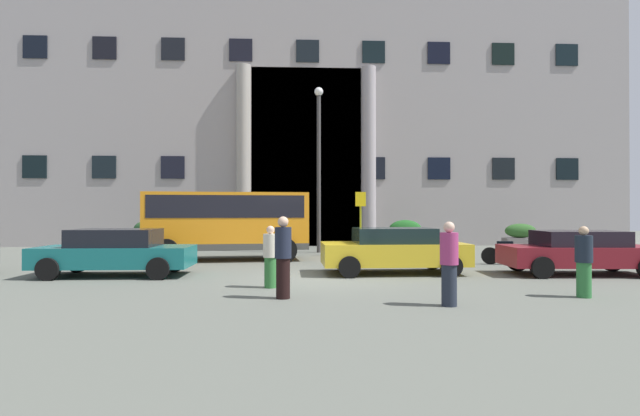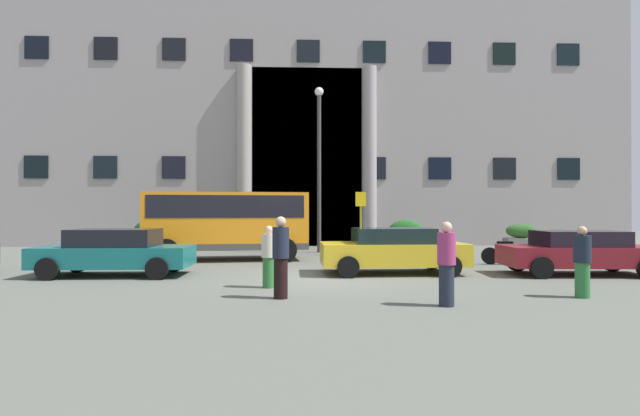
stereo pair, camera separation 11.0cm
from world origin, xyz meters
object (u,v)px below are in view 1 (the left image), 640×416
(parked_estate_mid, at_px, (579,252))
(hedge_planter_far_east, at_px, (405,235))
(pedestrian_woman_with_bag, at_px, (270,257))
(hedge_planter_east, at_px, (148,236))
(motorcycle_far_end, at_px, (75,253))
(pedestrian_woman_dark_dress, at_px, (283,257))
(hedge_planter_entrance_left, at_px, (520,237))
(lamppost_plaza_centre, at_px, (319,156))
(pedestrian_child_trailing, at_px, (584,262))
(bus_stop_sign, at_px, (361,216))
(parked_compact_extra, at_px, (394,250))
(pedestrian_man_red_shirt, at_px, (449,264))
(parked_coupe_end, at_px, (116,252))
(scooter_by_planter, at_px, (509,252))
(orange_minibus, at_px, (228,220))

(parked_estate_mid, bearing_deg, hedge_planter_far_east, 110.39)
(parked_estate_mid, xyz_separation_m, pedestrian_woman_with_bag, (-8.99, -2.05, 0.08))
(hedge_planter_east, height_order, parked_estate_mid, hedge_planter_east)
(motorcycle_far_end, xyz_separation_m, pedestrian_woman_dark_dress, (7.21, -6.38, 0.43))
(hedge_planter_entrance_left, distance_m, lamppost_plaza_centre, 10.88)
(pedestrian_woman_with_bag, bearing_deg, hedge_planter_east, -122.31)
(hedge_planter_entrance_left, bearing_deg, pedestrian_woman_with_bag, -135.01)
(pedestrian_child_trailing, bearing_deg, hedge_planter_far_east, 176.02)
(motorcycle_far_end, bearing_deg, bus_stop_sign, 34.19)
(parked_compact_extra, height_order, pedestrian_man_red_shirt, pedestrian_man_red_shirt)
(bus_stop_sign, height_order, pedestrian_woman_dark_dress, bus_stop_sign)
(parked_estate_mid, distance_m, pedestrian_man_red_shirt, 7.00)
(hedge_planter_east, relative_size, pedestrian_man_red_shirt, 0.87)
(hedge_planter_east, height_order, parked_coupe_end, hedge_planter_east)
(pedestrian_child_trailing, bearing_deg, parked_coupe_end, -117.35)
(bus_stop_sign, bearing_deg, pedestrian_child_trailing, -70.45)
(hedge_planter_east, xyz_separation_m, lamppost_plaza_centre, (8.19, -1.64, 3.71))
(parked_estate_mid, relative_size, pedestrian_woman_with_bag, 2.92)
(parked_estate_mid, xyz_separation_m, motorcycle_far_end, (-15.84, 2.82, -0.22))
(bus_stop_sign, relative_size, parked_compact_extra, 0.62)
(pedestrian_man_red_shirt, bearing_deg, hedge_planter_entrance_left, 27.19)
(parked_coupe_end, bearing_deg, scooter_by_planter, 11.15)
(bus_stop_sign, height_order, parked_coupe_end, bus_stop_sign)
(lamppost_plaza_centre, bearing_deg, scooter_by_planter, -39.80)
(lamppost_plaza_centre, bearing_deg, pedestrian_man_red_shirt, -80.99)
(hedge_planter_east, distance_m, parked_estate_mid, 18.41)
(lamppost_plaza_centre, bearing_deg, orange_minibus, -137.45)
(hedge_planter_entrance_left, xyz_separation_m, pedestrian_man_red_shirt, (-8.07, -14.22, 0.23))
(hedge_planter_east, relative_size, parked_estate_mid, 0.33)
(parked_compact_extra, height_order, pedestrian_woman_with_bag, pedestrian_woman_with_bag)
(hedge_planter_far_east, distance_m, parked_coupe_end, 14.17)
(hedge_planter_east, distance_m, motorcycle_far_end, 7.06)
(orange_minibus, xyz_separation_m, bus_stop_sign, (5.33, 1.47, 0.11))
(parked_estate_mid, bearing_deg, hedge_planter_east, 150.82)
(parked_estate_mid, relative_size, parked_compact_extra, 1.02)
(orange_minibus, bearing_deg, hedge_planter_east, 125.92)
(pedestrian_man_red_shirt, bearing_deg, motorcycle_far_end, 111.77)
(motorcycle_far_end, height_order, pedestrian_woman_with_bag, pedestrian_woman_with_bag)
(scooter_by_planter, distance_m, pedestrian_man_red_shirt, 8.62)
(scooter_by_planter, height_order, lamppost_plaza_centre, lamppost_plaza_centre)
(parked_coupe_end, bearing_deg, hedge_planter_far_east, 41.83)
(hedge_planter_far_east, bearing_deg, pedestrian_child_trailing, -86.11)
(orange_minibus, xyz_separation_m, pedestrian_child_trailing, (8.91, -8.60, -0.78))
(motorcycle_far_end, bearing_deg, lamppost_plaza_centre, 47.55)
(orange_minibus, height_order, motorcycle_far_end, orange_minibus)
(hedge_planter_east, relative_size, hedge_planter_entrance_left, 0.89)
(orange_minibus, relative_size, hedge_planter_east, 4.32)
(parked_coupe_end, relative_size, motorcycle_far_end, 2.12)
(pedestrian_woman_dark_dress, xyz_separation_m, lamppost_plaza_centre, (1.28, 11.79, 3.52))
(motorcycle_far_end, bearing_deg, hedge_planter_east, 102.57)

